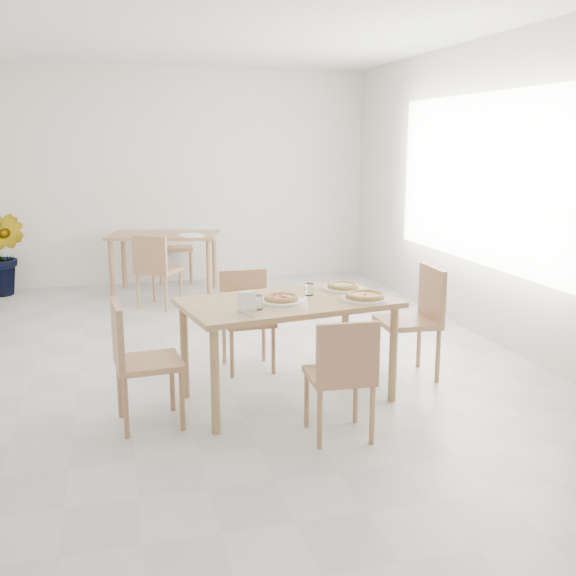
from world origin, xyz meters
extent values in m
plane|color=beige|center=(0.00, 0.00, 0.00)|extent=(7.00, 7.00, 0.00)
plane|color=white|center=(0.00, 0.00, 2.80)|extent=(7.00, 7.00, 0.00)
plane|color=silver|center=(0.00, 3.50, 1.40)|extent=(6.00, 0.00, 6.00)
plane|color=silver|center=(0.00, -3.50, 1.40)|extent=(6.00, 0.00, 6.00)
plane|color=silver|center=(3.00, 0.00, 1.40)|extent=(0.00, 7.00, 7.00)
cube|color=white|center=(2.98, 0.30, 1.50)|extent=(1.60, 0.02, 3.20)
cube|color=tan|center=(0.76, -1.03, 0.73)|extent=(1.61, 1.08, 0.04)
cylinder|color=tan|center=(0.15, -1.49, 0.35)|extent=(0.06, 0.06, 0.71)
cylinder|color=tan|center=(1.48, -1.26, 0.35)|extent=(0.06, 0.06, 0.71)
cylinder|color=tan|center=(0.03, -0.79, 0.35)|extent=(0.06, 0.06, 0.71)
cylinder|color=tan|center=(1.36, -0.57, 0.35)|extent=(0.06, 0.06, 0.71)
cube|color=#AA7D55|center=(0.91, -1.71, 0.40)|extent=(0.41, 0.41, 0.04)
cube|color=#AA7D55|center=(0.90, -1.89, 0.61)|extent=(0.40, 0.06, 0.38)
cylinder|color=#AA7D55|center=(1.09, -1.55, 0.19)|extent=(0.03, 0.03, 0.38)
cylinder|color=#AA7D55|center=(0.75, -1.53, 0.19)|extent=(0.03, 0.03, 0.38)
cylinder|color=#AA7D55|center=(1.07, -1.88, 0.19)|extent=(0.03, 0.03, 0.38)
cylinder|color=#AA7D55|center=(0.73, -1.87, 0.19)|extent=(0.03, 0.03, 0.38)
cube|color=#AA7D55|center=(0.61, -0.30, 0.41)|extent=(0.40, 0.40, 0.04)
cube|color=#AA7D55|center=(0.61, -0.11, 0.62)|extent=(0.40, 0.04, 0.38)
cylinder|color=#AA7D55|center=(0.44, -0.47, 0.19)|extent=(0.03, 0.03, 0.39)
cylinder|color=#AA7D55|center=(0.78, -0.46, 0.19)|extent=(0.03, 0.03, 0.39)
cylinder|color=#AA7D55|center=(0.44, -0.13, 0.19)|extent=(0.03, 0.03, 0.39)
cylinder|color=#AA7D55|center=(0.78, -0.12, 0.19)|extent=(0.03, 0.03, 0.39)
cube|color=#AA7D55|center=(-0.24, -1.22, 0.43)|extent=(0.45, 0.45, 0.04)
cube|color=#AA7D55|center=(-0.43, -1.24, 0.65)|extent=(0.08, 0.42, 0.40)
cylinder|color=#AA7D55|center=(-0.05, -1.38, 0.20)|extent=(0.04, 0.04, 0.41)
cylinder|color=#AA7D55|center=(-0.08, -1.03, 0.20)|extent=(0.04, 0.04, 0.41)
cylinder|color=#AA7D55|center=(-0.41, -1.41, 0.20)|extent=(0.04, 0.04, 0.41)
cylinder|color=#AA7D55|center=(-0.44, -1.06, 0.20)|extent=(0.04, 0.04, 0.41)
cube|color=#AA7D55|center=(1.80, -0.79, 0.45)|extent=(0.46, 0.46, 0.04)
cube|color=#AA7D55|center=(2.00, -0.80, 0.68)|extent=(0.06, 0.44, 0.42)
cylinder|color=#AA7D55|center=(1.62, -0.59, 0.21)|extent=(0.04, 0.04, 0.43)
cylinder|color=#AA7D55|center=(1.60, -0.97, 0.21)|extent=(0.04, 0.04, 0.43)
cylinder|color=#AA7D55|center=(2.00, -0.61, 0.21)|extent=(0.04, 0.04, 0.43)
cylinder|color=#AA7D55|center=(1.98, -0.99, 0.21)|extent=(0.04, 0.04, 0.43)
cylinder|color=white|center=(1.29, -1.17, 0.76)|extent=(0.34, 0.34, 0.02)
cylinder|color=white|center=(1.25, -0.81, 0.76)|extent=(0.31, 0.31, 0.02)
cylinder|color=white|center=(0.69, -1.09, 0.76)|extent=(0.32, 0.32, 0.02)
cylinder|color=tan|center=(1.29, -1.17, 0.77)|extent=(0.36, 0.36, 0.01)
torus|color=tan|center=(1.29, -1.17, 0.78)|extent=(0.36, 0.36, 0.03)
cylinder|color=#EB4729|center=(1.29, -1.17, 0.78)|extent=(0.28, 0.28, 0.01)
ellipsoid|color=#155F21|center=(1.29, -1.17, 0.79)|extent=(0.05, 0.05, 0.01)
cylinder|color=tan|center=(1.25, -0.81, 0.77)|extent=(0.26, 0.26, 0.01)
torus|color=tan|center=(1.25, -0.81, 0.78)|extent=(0.27, 0.27, 0.03)
cylinder|color=beige|center=(1.25, -0.81, 0.78)|extent=(0.20, 0.20, 0.01)
cylinder|color=tan|center=(0.69, -1.09, 0.77)|extent=(0.25, 0.25, 0.01)
torus|color=tan|center=(0.69, -1.09, 0.78)|extent=(0.25, 0.25, 0.03)
cylinder|color=#EB4729|center=(0.69, -1.09, 0.78)|extent=(0.19, 0.19, 0.01)
cylinder|color=white|center=(0.94, -0.92, 0.79)|extent=(0.07, 0.07, 0.09)
cylinder|color=white|center=(0.48, -1.24, 0.80)|extent=(0.07, 0.07, 0.10)
cube|color=silver|center=(0.41, -1.28, 0.76)|extent=(0.13, 0.08, 0.01)
cube|color=white|center=(0.41, -1.28, 0.83)|extent=(0.12, 0.07, 0.12)
cube|color=silver|center=(0.32, -0.79, 0.75)|extent=(0.02, 0.17, 0.01)
cube|color=silver|center=(0.40, -1.38, 0.75)|extent=(0.07, 0.17, 0.01)
cube|color=#AA7D55|center=(0.18, 2.76, 0.73)|extent=(1.45, 1.05, 0.04)
cylinder|color=#AA7D55|center=(-0.46, 2.62, 0.35)|extent=(0.06, 0.06, 0.71)
cylinder|color=#AA7D55|center=(0.66, 2.32, 0.35)|extent=(0.06, 0.06, 0.71)
cylinder|color=#AA7D55|center=(-0.30, 3.20, 0.35)|extent=(0.06, 0.06, 0.71)
cylinder|color=#AA7D55|center=(0.82, 2.91, 0.35)|extent=(0.06, 0.06, 0.71)
cube|color=#AA7D55|center=(0.06, 2.09, 0.42)|extent=(0.57, 0.57, 0.04)
cube|color=#AA7D55|center=(-0.04, 1.93, 0.64)|extent=(0.36, 0.26, 0.39)
cylinder|color=#AA7D55|center=(0.31, 2.14, 0.20)|extent=(0.04, 0.04, 0.40)
cylinder|color=#AA7D55|center=(0.02, 2.33, 0.20)|extent=(0.04, 0.04, 0.40)
cylinder|color=#AA7D55|center=(0.11, 1.84, 0.20)|extent=(0.04, 0.04, 0.40)
cylinder|color=#AA7D55|center=(-0.18, 2.04, 0.20)|extent=(0.04, 0.04, 0.40)
cube|color=#AA7D55|center=(0.37, 3.42, 0.47)|extent=(0.49, 0.49, 0.04)
cube|color=#AA7D55|center=(0.38, 3.63, 0.71)|extent=(0.46, 0.07, 0.44)
cylinder|color=#AA7D55|center=(0.16, 3.24, 0.22)|extent=(0.04, 0.04, 0.45)
cylinder|color=#AA7D55|center=(0.55, 3.21, 0.22)|extent=(0.04, 0.04, 0.45)
cylinder|color=#AA7D55|center=(0.19, 3.63, 0.22)|extent=(0.04, 0.04, 0.45)
cylinder|color=#AA7D55|center=(0.58, 3.60, 0.22)|extent=(0.04, 0.04, 0.45)
cylinder|color=white|center=(0.48, 2.45, 0.76)|extent=(0.30, 0.30, 0.02)
imported|color=#23681F|center=(-1.74, 3.14, 0.51)|extent=(0.67, 0.60, 1.02)
camera|label=1|loc=(-0.43, -5.54, 1.86)|focal=42.00mm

